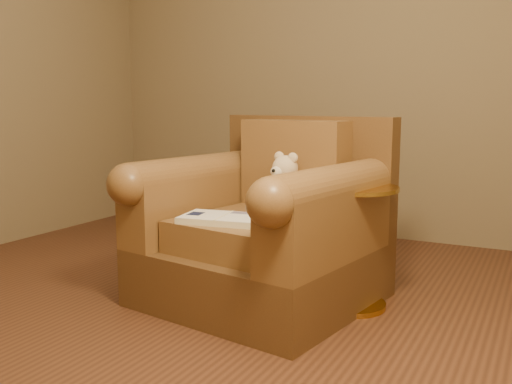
% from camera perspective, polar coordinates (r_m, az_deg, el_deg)
% --- Properties ---
extents(floor, '(4.00, 4.00, 0.00)m').
position_cam_1_polar(floor, '(2.99, -6.47, -11.42)').
color(floor, '#552F1D').
rests_on(floor, ground).
extents(armchair, '(1.22, 1.18, 0.96)m').
position_cam_1_polar(armchair, '(3.02, 1.01, -3.81)').
color(armchair, brown).
rests_on(armchair, floor).
extents(teddy_bear, '(0.23, 0.27, 0.33)m').
position_cam_1_polar(teddy_bear, '(3.03, 2.55, 0.28)').
color(teddy_bear, beige).
rests_on(teddy_bear, armchair).
extents(guidebook, '(0.44, 0.31, 0.03)m').
position_cam_1_polar(guidebook, '(2.79, -3.24, -2.68)').
color(guidebook, beige).
rests_on(guidebook, armchair).
extents(side_table, '(0.45, 0.45, 0.63)m').
position_cam_1_polar(side_table, '(2.93, 9.60, -5.01)').
color(side_table, gold).
rests_on(side_table, floor).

